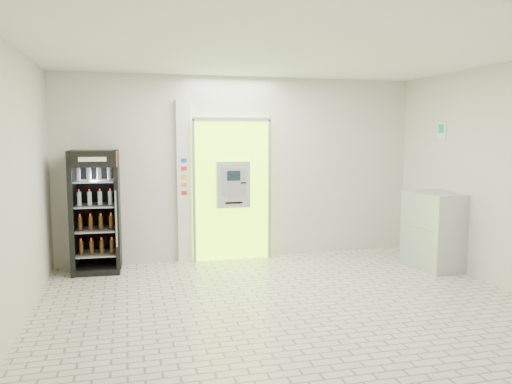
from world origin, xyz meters
name	(u,v)px	position (x,y,z in m)	size (l,w,h in m)	color
ground	(289,305)	(0.00, 0.00, 0.00)	(6.00, 6.00, 0.00)	beige
room_shell	(290,153)	(0.00, 0.00, 1.84)	(6.00, 6.00, 6.00)	beige
atm_assembly	(232,189)	(-0.20, 2.41, 1.17)	(1.30, 0.24, 2.33)	#94F512
pillar	(184,182)	(-0.98, 2.45, 1.30)	(0.22, 0.11, 2.60)	silver
beverage_cooler	(96,214)	(-2.33, 2.19, 0.88)	(0.72, 0.67, 1.83)	black
steel_cabinet	(434,230)	(2.70, 1.07, 0.59)	(0.68, 0.94, 1.18)	#AFB2B7
exit_sign	(442,130)	(2.99, 1.40, 2.12)	(0.02, 0.22, 0.26)	white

